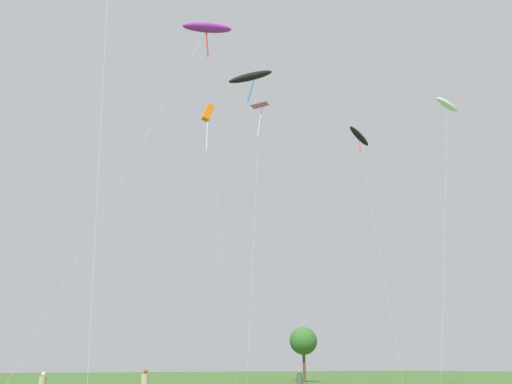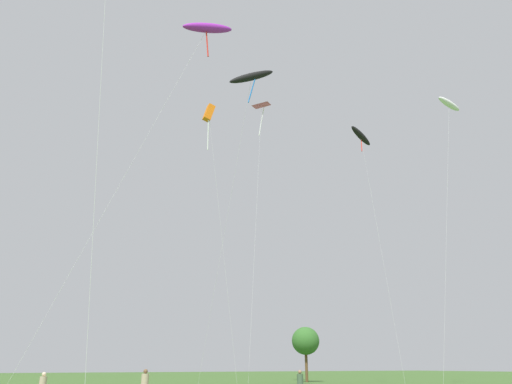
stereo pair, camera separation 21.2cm
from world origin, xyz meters
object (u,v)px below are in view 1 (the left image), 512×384
object	(u,v)px
person_standing_0	(144,384)
kite_flying_1	(359,136)
kite_flying_0	(260,108)
kite_flying_7	(251,77)
kite_flying_2	(447,105)
kite_flying_6	(208,28)
person_standing_2	(300,383)
park_tree_0	(303,341)
kite_flying_5	(208,114)

from	to	relation	value
person_standing_0	kite_flying_1	size ratio (longest dim) A/B	0.06
kite_flying_0	kite_flying_7	distance (m)	15.90
kite_flying_2	kite_flying_1	bearing A→B (deg)	135.63
kite_flying_0	kite_flying_6	size ratio (longest dim) A/B	1.27
person_standing_2	kite_flying_0	bearing A→B (deg)	-38.46
person_standing_2	kite_flying_7	xyz separation A→B (m)	(-0.06, 6.65, 25.67)
person_standing_2	park_tree_0	distance (m)	32.78
kite_flying_6	kite_flying_7	world-z (taller)	kite_flying_7
person_standing_2	kite_flying_5	world-z (taller)	kite_flying_5
person_standing_2	kite_flying_6	size ratio (longest dim) A/B	0.06
kite_flying_7	kite_flying_0	bearing A→B (deg)	58.85
kite_flying_2	park_tree_0	bearing A→B (deg)	103.71
person_standing_2	kite_flying_1	xyz separation A→B (m)	(16.44, 11.54, 25.73)
kite_flying_2	kite_flying_5	distance (m)	27.46
kite_flying_2	kite_flying_7	bearing A→B (deg)	175.22
person_standing_0	kite_flying_0	world-z (taller)	kite_flying_0
kite_flying_0	kite_flying_1	world-z (taller)	kite_flying_0
person_standing_2	kite_flying_1	world-z (taller)	kite_flying_1
kite_flying_2	person_standing_0	bearing A→B (deg)	-172.48
kite_flying_7	park_tree_0	xyz separation A→B (m)	(18.04, 20.48, -21.76)
person_standing_0	kite_flying_2	size ratio (longest dim) A/B	0.06
person_standing_0	kite_flying_0	size ratio (longest dim) A/B	0.05
kite_flying_5	person_standing_2	bearing A→B (deg)	-72.74
person_standing_0	kite_flying_1	xyz separation A→B (m)	(25.85, 11.20, 25.68)
person_standing_2	kite_flying_0	size ratio (longest dim) A/B	0.05
person_standing_0	person_standing_2	distance (m)	9.42
kite_flying_7	person_standing_2	bearing A→B (deg)	-89.47
person_standing_0	kite_flying_6	distance (m)	24.14
kite_flying_5	person_standing_0	bearing A→B (deg)	-124.99
kite_flying_7	kite_flying_6	bearing A→B (deg)	-137.08
kite_flying_2	kite_flying_5	bearing A→B (deg)	169.56
kite_flying_1	kite_flying_5	bearing A→B (deg)	-174.13
person_standing_0	person_standing_2	size ratio (longest dim) A/B	1.05
person_standing_0	kite_flying_1	world-z (taller)	kite_flying_1
person_standing_0	kite_flying_7	bearing A→B (deg)	130.00
kite_flying_0	kite_flying_5	size ratio (longest dim) A/B	1.35
kite_flying_2	kite_flying_5	xyz separation A→B (m)	(-26.42, 4.87, -5.68)
kite_flying_1	kite_flying_7	bearing A→B (deg)	-163.47
kite_flying_6	kite_flying_7	distance (m)	9.26
person_standing_0	kite_flying_1	distance (m)	38.12
person_standing_2	park_tree_0	xyz separation A→B (m)	(17.98, 27.13, 3.91)
kite_flying_5	kite_flying_6	bearing A→B (deg)	-112.50
person_standing_0	kite_flying_2	xyz separation A→B (m)	(32.87, 4.34, 28.15)
kite_flying_1	kite_flying_7	xyz separation A→B (m)	(-16.50, -4.90, -0.07)
kite_flying_0	kite_flying_1	bearing A→B (deg)	-41.83
kite_flying_1	kite_flying_2	size ratio (longest dim) A/B	0.93
kite_flying_0	person_standing_0	bearing A→B (deg)	-131.82
park_tree_0	kite_flying_1	bearing A→B (deg)	-95.65
person_standing_0	kite_flying_7	world-z (taller)	kite_flying_7
kite_flying_2	kite_flying_7	size ratio (longest dim) A/B	1.06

